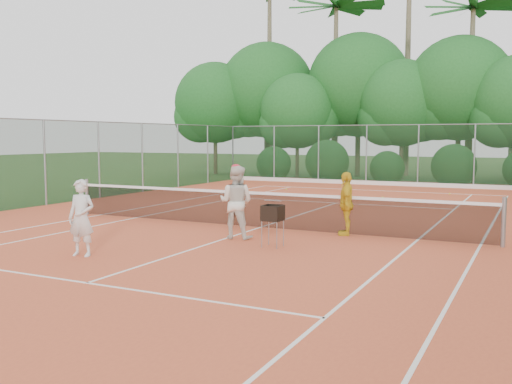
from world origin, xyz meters
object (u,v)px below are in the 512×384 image
player_center_grp (236,202)px  ball_hopper (273,214)px  player_yellow (346,204)px  player_white (81,218)px

player_center_grp → ball_hopper: bearing=-25.5°
player_center_grp → player_yellow: player_center_grp is taller
player_center_grp → ball_hopper: 1.36m
player_white → ball_hopper: size_ratio=1.69×
player_white → player_center_grp: (1.82, 3.16, 0.10)m
player_yellow → ball_hopper: size_ratio=1.69×
player_center_grp → player_white: bearing=-120.0°
player_white → player_center_grp: size_ratio=0.88×
player_white → player_yellow: player_yellow is taller
player_yellow → ball_hopper: 2.39m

